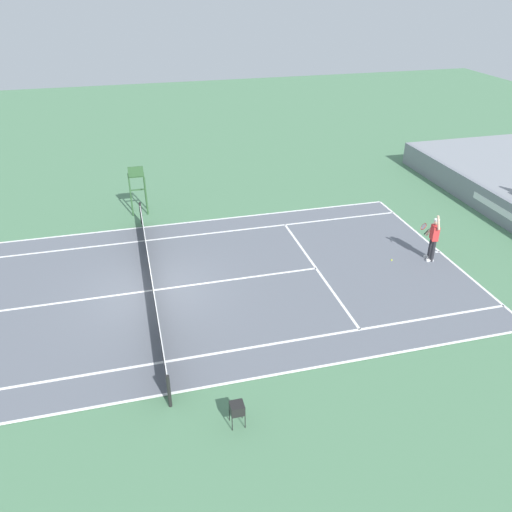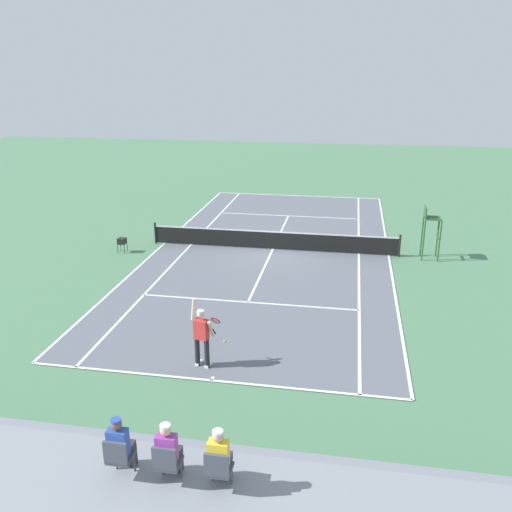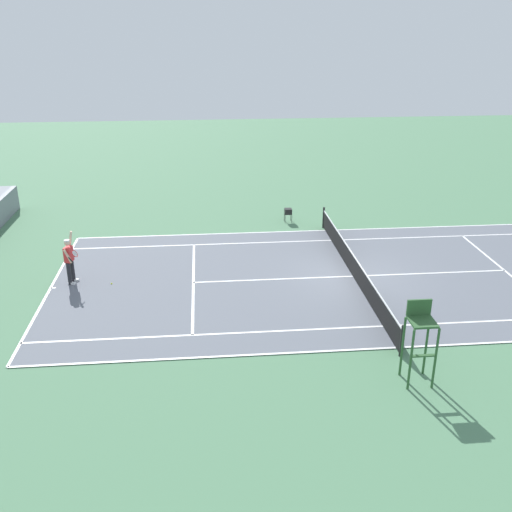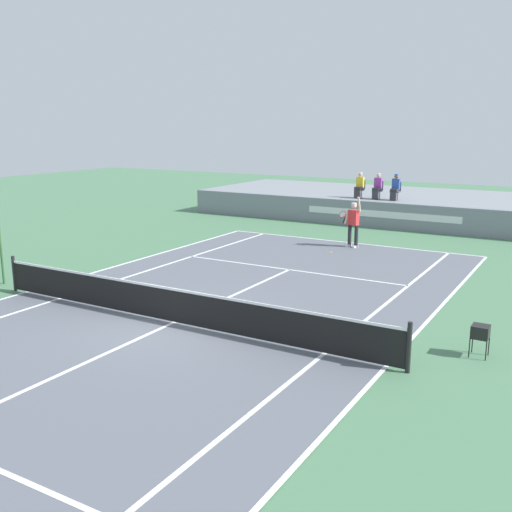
# 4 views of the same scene
# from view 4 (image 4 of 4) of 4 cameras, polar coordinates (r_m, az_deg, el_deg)

# --- Properties ---
(ground_plane) EXTENTS (80.00, 80.00, 0.00)m
(ground_plane) POSITION_cam_4_polar(r_m,az_deg,el_deg) (15.05, -8.01, -6.48)
(ground_plane) COLOR #4C7A56
(court) EXTENTS (11.08, 23.88, 0.03)m
(court) POSITION_cam_4_polar(r_m,az_deg,el_deg) (15.04, -8.01, -6.44)
(court) COLOR slate
(court) RESTS_ON ground
(net) EXTENTS (11.98, 0.10, 1.07)m
(net) POSITION_cam_4_polar(r_m,az_deg,el_deg) (14.88, -8.07, -4.58)
(net) COLOR black
(net) RESTS_ON ground
(barrier_wall) EXTENTS (21.47, 0.25, 1.25)m
(barrier_wall) POSITION_cam_4_polar(r_m,az_deg,el_deg) (28.95, 12.02, 3.87)
(barrier_wall) COLOR gray
(barrier_wall) RESTS_ON ground
(bleacher_platform) EXTENTS (21.47, 7.68, 1.25)m
(bleacher_platform) POSITION_cam_4_polar(r_m,az_deg,el_deg) (32.70, 14.23, 4.74)
(bleacher_platform) COLOR gray
(bleacher_platform) RESTS_ON ground
(spectator_seated_0) EXTENTS (0.44, 0.60, 1.27)m
(spectator_seated_0) POSITION_cam_4_polar(r_m,az_deg,el_deg) (30.31, 9.96, 6.70)
(spectator_seated_0) COLOR #474C56
(spectator_seated_0) RESTS_ON bleacher_platform
(spectator_seated_1) EXTENTS (0.44, 0.60, 1.27)m
(spectator_seated_1) POSITION_cam_4_polar(r_m,az_deg,el_deg) (30.00, 11.64, 6.57)
(spectator_seated_1) COLOR #474C56
(spectator_seated_1) RESTS_ON bleacher_platform
(spectator_seated_2) EXTENTS (0.44, 0.60, 1.27)m
(spectator_seated_2) POSITION_cam_4_polar(r_m,az_deg,el_deg) (29.73, 13.30, 6.44)
(spectator_seated_2) COLOR #474C56
(spectator_seated_2) RESTS_ON bleacher_platform
(tennis_player) EXTENTS (0.83, 0.61, 2.08)m
(tennis_player) POSITION_cam_4_polar(r_m,az_deg,el_deg) (24.12, 9.34, 3.15)
(tennis_player) COLOR #232328
(tennis_player) RESTS_ON ground
(tennis_ball) EXTENTS (0.07, 0.07, 0.07)m
(tennis_ball) POSITION_cam_4_polar(r_m,az_deg,el_deg) (22.99, 7.21, 0.32)
(tennis_ball) COLOR #D1E533
(tennis_ball) RESTS_ON ground
(ball_hopper) EXTENTS (0.36, 0.36, 0.70)m
(ball_hopper) POSITION_cam_4_polar(r_m,az_deg,el_deg) (13.58, 20.84, -6.79)
(ball_hopper) COLOR black
(ball_hopper) RESTS_ON ground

